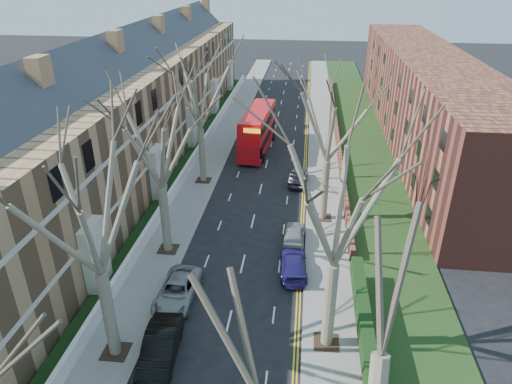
% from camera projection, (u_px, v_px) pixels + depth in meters
% --- Properties ---
extents(pavement_left, '(3.00, 102.00, 0.12)m').
position_uv_depth(pavement_left, '(221.00, 141.00, 54.14)').
color(pavement_left, slate).
rests_on(pavement_left, ground).
extents(pavement_right, '(3.00, 102.00, 0.12)m').
position_uv_depth(pavement_right, '(323.00, 146.00, 52.91)').
color(pavement_right, slate).
rests_on(pavement_right, ground).
extents(terrace_left, '(9.70, 78.00, 13.60)m').
position_uv_depth(terrace_left, '(129.00, 115.00, 45.36)').
color(terrace_left, '#98724D').
rests_on(terrace_left, ground).
extents(flats_right, '(13.97, 54.00, 10.00)m').
position_uv_depth(flats_right, '(424.00, 98.00, 53.07)').
color(flats_right, brown).
rests_on(flats_right, ground).
extents(front_wall_left, '(0.30, 78.00, 1.00)m').
position_uv_depth(front_wall_left, '(191.00, 163.00, 46.96)').
color(front_wall_left, white).
rests_on(front_wall_left, ground).
extents(grass_verge_right, '(6.00, 102.00, 0.06)m').
position_uv_depth(grass_verge_right, '(362.00, 146.00, 52.41)').
color(grass_verge_right, '#1E3613').
rests_on(grass_verge_right, ground).
extents(tree_left_mid, '(10.50, 10.50, 14.71)m').
position_uv_depth(tree_left_mid, '(87.00, 198.00, 20.56)').
color(tree_left_mid, '#665C48').
rests_on(tree_left_mid, ground).
extents(tree_left_far, '(10.15, 10.15, 14.22)m').
position_uv_depth(tree_left_far, '(156.00, 132.00, 29.58)').
color(tree_left_far, '#665C48').
rests_on(tree_left_far, ground).
extents(tree_left_dist, '(10.50, 10.50, 14.71)m').
position_uv_depth(tree_left_dist, '(198.00, 83.00, 40.08)').
color(tree_left_dist, '#665C48').
rests_on(tree_left_dist, ground).
extents(tree_right_mid, '(10.50, 10.50, 14.71)m').
position_uv_depth(tree_right_mid, '(340.00, 191.00, 21.17)').
color(tree_right_mid, '#665C48').
rests_on(tree_right_mid, ground).
extents(tree_right_far, '(10.15, 10.15, 14.22)m').
position_uv_depth(tree_right_far, '(331.00, 111.00, 33.73)').
color(tree_right_far, '#665C48').
rests_on(tree_right_far, ground).
extents(double_decker_bus, '(3.30, 10.85, 4.48)m').
position_uv_depth(double_decker_bus, '(258.00, 131.00, 50.88)').
color(double_decker_bus, red).
rests_on(double_decker_bus, ground).
extents(car_left_mid, '(2.04, 4.91, 1.58)m').
position_uv_depth(car_left_mid, '(160.00, 347.00, 24.19)').
color(car_left_mid, black).
rests_on(car_left_mid, ground).
extents(car_left_far, '(2.40, 4.96, 1.36)m').
position_uv_depth(car_left_far, '(178.00, 291.00, 28.56)').
color(car_left_far, gray).
rests_on(car_left_far, ground).
extents(car_right_near, '(2.11, 4.53, 1.28)m').
position_uv_depth(car_right_near, '(293.00, 264.00, 31.13)').
color(car_right_near, navy).
rests_on(car_right_near, ground).
extents(car_right_mid, '(1.73, 4.05, 1.36)m').
position_uv_depth(car_right_mid, '(294.00, 235.00, 34.41)').
color(car_right_mid, gray).
rests_on(car_right_mid, ground).
extents(car_right_far, '(1.81, 4.09, 1.31)m').
position_uv_depth(car_right_far, '(298.00, 177.00, 43.69)').
color(car_right_far, black).
rests_on(car_right_far, ground).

